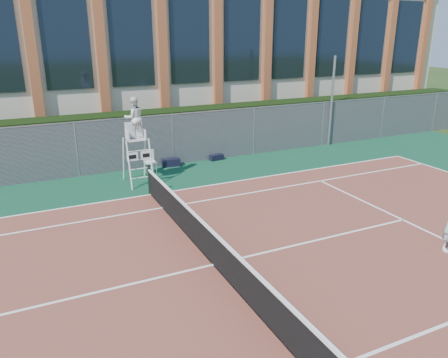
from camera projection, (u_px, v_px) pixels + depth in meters
name	position (u px, v px, depth m)	size (l,w,h in m)	color
ground	(214.00, 266.00, 10.88)	(120.00, 120.00, 0.00)	#233814
apron	(198.00, 249.00, 11.73)	(36.00, 20.00, 0.01)	#0D3D28
tennis_court	(214.00, 265.00, 10.87)	(23.77, 10.97, 0.02)	brown
tennis_net	(213.00, 246.00, 10.71)	(0.10, 11.30, 1.10)	black
fence	(127.00, 145.00, 18.06)	(40.00, 0.06, 2.20)	#595E60
hedge	(120.00, 139.00, 19.09)	(40.00, 1.40, 2.20)	black
building	(85.00, 58.00, 24.93)	(45.00, 10.60, 8.22)	beige
steel_pole	(332.00, 102.00, 21.82)	(0.12, 0.12, 4.46)	#9EA0A5
umpire_chair	(134.00, 120.00, 16.11)	(0.93, 1.43, 3.34)	white
plastic_chair	(150.00, 160.00, 17.87)	(0.46, 0.46, 0.96)	silver
sports_bag_near	(171.00, 162.00, 18.88)	(0.78, 0.31, 0.33)	black
sports_bag_far	(216.00, 157.00, 19.81)	(0.63, 0.27, 0.25)	black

